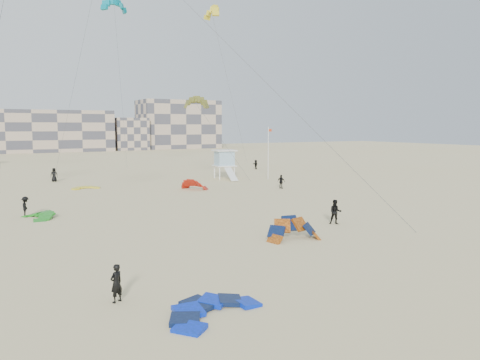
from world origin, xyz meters
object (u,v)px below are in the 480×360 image
kitesurfer_main (116,283)px  lifeguard_tower_near (224,164)px  kite_ground_blue (212,314)px  kite_ground_orange (294,240)px

kitesurfer_main → lifeguard_tower_near: 47.03m
kite_ground_blue → kite_ground_orange: (9.98, 8.50, 0.00)m
lifeguard_tower_near → kitesurfer_main: bearing=-115.8°
kitesurfer_main → lifeguard_tower_near: (25.25, 39.66, 1.20)m
kite_ground_orange → kite_ground_blue: bearing=-132.4°
kite_ground_blue → lifeguard_tower_near: 48.22m
kite_ground_orange → kitesurfer_main: kite_ground_orange is taller
kitesurfer_main → kite_ground_blue: bearing=106.3°
kite_ground_orange → kitesurfer_main: bearing=-150.2°
kite_ground_orange → kitesurfer_main: (-13.00, -5.41, 0.83)m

